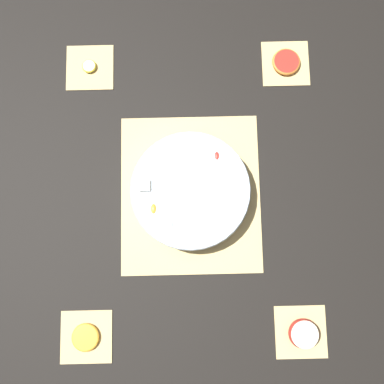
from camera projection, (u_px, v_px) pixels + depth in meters
The scene contains 11 objects.
ground_plane at pixel (192, 194), 1.18m from camera, with size 6.00×6.00×0.00m, color black.
bamboo_mat_center at pixel (192, 194), 1.18m from camera, with size 0.42×0.36×0.01m.
coaster_mat_near_left at pixel (302, 332), 1.12m from camera, with size 0.13×0.13×0.01m.
coaster_mat_near_right at pixel (287, 63), 1.23m from camera, with size 0.13×0.13×0.01m.
coaster_mat_far_left at pixel (88, 337), 1.12m from camera, with size 0.13×0.13×0.01m.
coaster_mat_far_right at pixel (91, 67), 1.23m from camera, with size 0.13×0.13×0.01m.
fruit_salad_bowl at pixel (192, 191), 1.14m from camera, with size 0.30×0.30×0.07m.
apple_half at pixel (305, 334), 1.10m from camera, with size 0.07×0.07×0.04m.
orange_slice_whole at pixel (87, 337), 1.11m from camera, with size 0.07×0.07×0.01m.
banana_coin_single at pixel (91, 66), 1.22m from camera, with size 0.04×0.04×0.01m.
grapefruit_slice at pixel (288, 62), 1.22m from camera, with size 0.08×0.08×0.01m.
Camera 1 is at (-0.17, 0.00, 1.17)m, focal length 42.00 mm.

